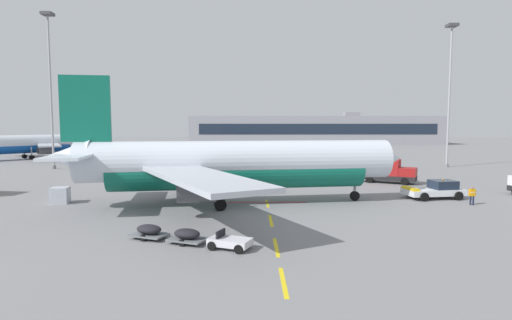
% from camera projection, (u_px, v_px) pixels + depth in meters
% --- Properties ---
extents(ground, '(400.00, 400.00, 0.00)m').
position_uv_depth(ground, '(414.00, 179.00, 59.04)').
color(ground, slate).
extents(apron_paint_markings, '(8.00, 97.78, 0.01)m').
position_uv_depth(apron_paint_markings, '(263.00, 181.00, 56.81)').
color(apron_paint_markings, yellow).
rests_on(apron_paint_markings, ground).
extents(airliner_foreground, '(34.80, 34.29, 12.20)m').
position_uv_depth(airliner_foreground, '(233.00, 164.00, 39.58)').
color(airliner_foreground, silver).
rests_on(airliner_foreground, ground).
extents(pushback_tug, '(6.35, 3.88, 2.08)m').
position_uv_depth(pushback_tug, '(435.00, 190.00, 43.06)').
color(pushback_tug, silver).
rests_on(pushback_tug, ground).
extents(airliner_mid_left, '(25.00, 26.28, 10.70)m').
position_uv_depth(airliner_mid_left, '(21.00, 144.00, 91.71)').
color(airliner_mid_left, silver).
rests_on(airliner_mid_left, ground).
extents(fuel_service_truck, '(7.29, 5.48, 3.14)m').
position_uv_depth(fuel_service_truck, '(387.00, 171.00, 54.62)').
color(fuel_service_truck, black).
rests_on(fuel_service_truck, ground).
extents(baggage_train, '(8.49, 4.70, 1.14)m').
position_uv_depth(baggage_train, '(188.00, 236.00, 26.63)').
color(baggage_train, silver).
rests_on(baggage_train, ground).
extents(ground_crew_worker, '(0.71, 0.30, 1.78)m').
position_uv_depth(ground_crew_worker, '(472.00, 194.00, 39.48)').
color(ground_crew_worker, '#191E38').
rests_on(ground_crew_worker, ground).
extents(uld_cargo_container, '(1.82, 1.78, 1.60)m').
position_uv_depth(uld_cargo_container, '(60.00, 195.00, 40.28)').
color(uld_cargo_container, '#B7BCC6').
rests_on(uld_cargo_container, ground).
extents(apron_light_mast_near, '(1.80, 1.80, 26.88)m').
position_uv_depth(apron_light_mast_near, '(50.00, 74.00, 70.56)').
color(apron_light_mast_near, slate).
rests_on(apron_light_mast_near, ground).
extents(apron_light_mast_far, '(1.80, 1.80, 25.70)m').
position_uv_depth(apron_light_mast_far, '(450.00, 79.00, 73.75)').
color(apron_light_mast_far, slate).
rests_on(apron_light_mast_far, ground).
extents(terminal_satellite, '(99.22, 19.50, 12.77)m').
position_uv_depth(terminal_satellite, '(315.00, 130.00, 165.83)').
color(terminal_satellite, gray).
rests_on(terminal_satellite, ground).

